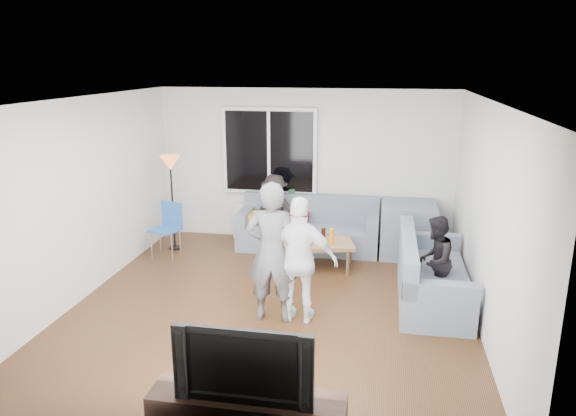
% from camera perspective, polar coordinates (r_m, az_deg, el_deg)
% --- Properties ---
extents(floor, '(5.00, 5.50, 0.04)m').
position_cam_1_polar(floor, '(6.98, -1.72, -10.57)').
color(floor, '#56351C').
rests_on(floor, ground).
extents(ceiling, '(5.00, 5.50, 0.04)m').
position_cam_1_polar(ceiling, '(6.29, -1.91, 11.61)').
color(ceiling, white).
rests_on(ceiling, ground).
extents(wall_back, '(5.00, 0.04, 2.60)m').
position_cam_1_polar(wall_back, '(9.17, 1.82, 4.48)').
color(wall_back, silver).
rests_on(wall_back, ground).
extents(wall_front, '(5.00, 0.04, 2.60)m').
position_cam_1_polar(wall_front, '(4.01, -10.24, -10.51)').
color(wall_front, silver).
rests_on(wall_front, ground).
extents(wall_left, '(0.04, 5.50, 2.60)m').
position_cam_1_polar(wall_left, '(7.44, -21.15, 0.86)').
color(wall_left, silver).
rests_on(wall_left, ground).
extents(wall_right, '(0.04, 5.50, 2.60)m').
position_cam_1_polar(wall_right, '(6.49, 20.53, -1.12)').
color(wall_right, silver).
rests_on(wall_right, ground).
extents(window_frame, '(1.62, 0.06, 1.47)m').
position_cam_1_polar(window_frame, '(9.15, -1.98, 6.05)').
color(window_frame, white).
rests_on(window_frame, wall_back).
extents(window_glass, '(1.50, 0.02, 1.35)m').
position_cam_1_polar(window_glass, '(9.11, -2.04, 6.01)').
color(window_glass, black).
rests_on(window_glass, window_frame).
extents(window_mullion, '(0.05, 0.03, 1.35)m').
position_cam_1_polar(window_mullion, '(9.10, -2.05, 6.00)').
color(window_mullion, white).
rests_on(window_mullion, window_frame).
extents(radiator, '(1.30, 0.12, 0.62)m').
position_cam_1_polar(radiator, '(9.40, -1.96, -1.47)').
color(radiator, silver).
rests_on(radiator, floor).
extents(potted_plant, '(0.18, 0.15, 0.32)m').
position_cam_1_polar(potted_plant, '(9.17, 0.24, 1.17)').
color(potted_plant, '#255E29').
rests_on(potted_plant, radiator).
extents(vase, '(0.21, 0.21, 0.19)m').
position_cam_1_polar(vase, '(9.34, -4.24, 0.97)').
color(vase, silver).
rests_on(vase, radiator).
extents(sofa_back_section, '(2.30, 0.85, 0.85)m').
position_cam_1_polar(sofa_back_section, '(8.88, 2.16, -1.71)').
color(sofa_back_section, slate).
rests_on(sofa_back_section, floor).
extents(sofa_right_section, '(2.00, 0.85, 0.85)m').
position_cam_1_polar(sofa_right_section, '(7.24, 15.19, -6.30)').
color(sofa_right_section, slate).
rests_on(sofa_right_section, floor).
extents(sofa_corner, '(0.85, 0.85, 0.85)m').
position_cam_1_polar(sofa_corner, '(8.81, 12.58, -2.22)').
color(sofa_corner, slate).
rests_on(sofa_corner, floor).
extents(cushion_yellow, '(0.40, 0.35, 0.14)m').
position_cam_1_polar(cushion_yellow, '(8.99, -3.12, -0.94)').
color(cushion_yellow, gold).
rests_on(cushion_yellow, sofa_back_section).
extents(cushion_red, '(0.37, 0.31, 0.13)m').
position_cam_1_polar(cushion_red, '(8.94, 0.98, -1.01)').
color(cushion_red, maroon).
rests_on(cushion_red, sofa_back_section).
extents(coffee_table, '(1.22, 0.86, 0.40)m').
position_cam_1_polar(coffee_table, '(8.15, 2.98, -4.99)').
color(coffee_table, '#A88051').
rests_on(coffee_table, floor).
extents(pitcher, '(0.17, 0.17, 0.17)m').
position_cam_1_polar(pitcher, '(8.07, 2.63, -3.04)').
color(pitcher, maroon).
rests_on(pitcher, coffee_table).
extents(side_chair, '(0.51, 0.51, 0.86)m').
position_cam_1_polar(side_chair, '(8.75, -12.92, -2.33)').
color(side_chair, '#2A62B6').
rests_on(side_chair, floor).
extents(floor_lamp, '(0.32, 0.32, 1.56)m').
position_cam_1_polar(floor_lamp, '(8.97, -12.17, 0.48)').
color(floor_lamp, orange).
rests_on(floor_lamp, floor).
extents(player_left, '(0.64, 0.44, 1.71)m').
position_cam_1_polar(player_left, '(6.34, -1.75, -4.73)').
color(player_left, '#525358').
rests_on(player_left, floor).
extents(player_right, '(0.92, 0.43, 1.53)m').
position_cam_1_polar(player_right, '(6.34, 1.29, -5.57)').
color(player_right, white).
rests_on(player_right, floor).
extents(spectator_right, '(0.60, 0.68, 1.16)m').
position_cam_1_polar(spectator_right, '(7.10, 15.34, -5.41)').
color(spectator_right, black).
rests_on(spectator_right, floor).
extents(spectator_back, '(0.88, 0.64, 1.23)m').
position_cam_1_polar(spectator_back, '(8.95, -1.43, -0.30)').
color(spectator_back, black).
rests_on(spectator_back, floor).
extents(television, '(1.11, 0.15, 0.64)m').
position_cam_1_polar(television, '(4.40, -4.47, -15.77)').
color(television, black).
rests_on(television, tv_console).
extents(bottle_d, '(0.07, 0.07, 0.25)m').
position_cam_1_polar(bottle_d, '(7.95, 4.65, -3.08)').
color(bottle_d, orange).
rests_on(bottle_d, coffee_table).
extents(bottle_a, '(0.07, 0.07, 0.25)m').
position_cam_1_polar(bottle_a, '(8.15, 0.80, -2.55)').
color(bottle_a, '#C14C0B').
rests_on(bottle_a, coffee_table).
extents(bottle_b, '(0.08, 0.08, 0.21)m').
position_cam_1_polar(bottle_b, '(7.97, 2.24, -3.11)').
color(bottle_b, '#23971B').
rests_on(bottle_b, coffee_table).
extents(bottle_c, '(0.07, 0.07, 0.20)m').
position_cam_1_polar(bottle_c, '(8.13, 3.78, -2.80)').
color(bottle_c, '#34120B').
rests_on(bottle_c, coffee_table).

